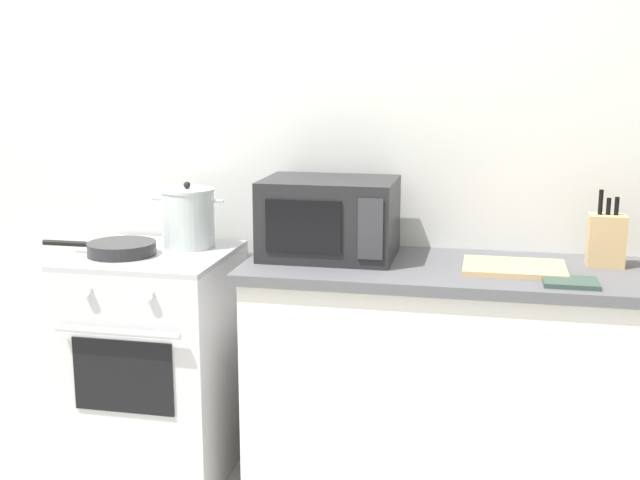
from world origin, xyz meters
name	(u,v)px	position (x,y,z in m)	size (l,w,h in m)	color
back_wall	(332,162)	(0.30, 0.97, 1.25)	(4.40, 0.10, 2.50)	silver
lower_cabinet_right	(470,391)	(0.90, 0.62, 0.44)	(1.64, 0.56, 0.88)	white
countertop_right	(475,273)	(0.90, 0.62, 0.90)	(1.70, 0.60, 0.04)	#59595E
stove	(157,363)	(-0.35, 0.60, 0.46)	(0.60, 0.64, 0.92)	silver
stock_pot	(188,218)	(-0.24, 0.73, 1.04)	(0.30, 0.22, 0.27)	silver
frying_pan	(120,248)	(-0.45, 0.54, 0.95)	(0.46, 0.26, 0.05)	#28282B
microwave	(329,218)	(0.35, 0.68, 1.07)	(0.50, 0.37, 0.30)	#232326
cutting_board	(514,268)	(1.04, 0.60, 0.93)	(0.36, 0.26, 0.02)	tan
knife_block	(606,240)	(1.36, 0.74, 1.02)	(0.13, 0.10, 0.28)	tan
oven_mitt	(571,282)	(1.22, 0.44, 0.93)	(0.18, 0.14, 0.02)	#384C42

